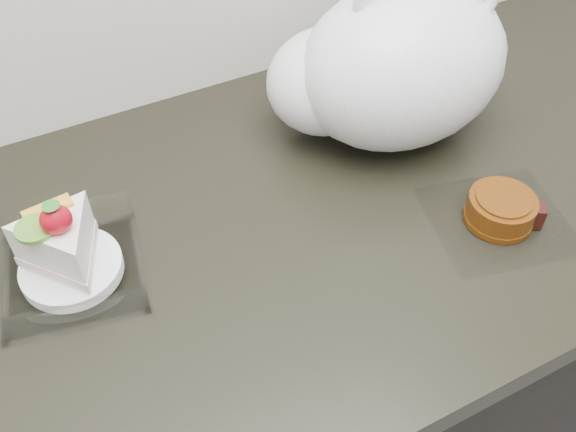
# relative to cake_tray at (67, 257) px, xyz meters

# --- Properties ---
(counter) EXTENTS (2.04, 0.64, 0.90)m
(counter) POSITION_rel_cake_tray_xyz_m (0.23, -0.03, -0.48)
(counter) COLOR black
(counter) RESTS_ON ground
(cake_tray) EXTENTS (0.19, 0.19, 0.13)m
(cake_tray) POSITION_rel_cake_tray_xyz_m (0.00, 0.00, 0.00)
(cake_tray) COLOR white
(cake_tray) RESTS_ON counter
(mooncake_wrap) EXTENTS (0.20, 0.20, 0.04)m
(mooncake_wrap) POSITION_rel_cake_tray_xyz_m (0.51, -0.16, -0.02)
(mooncake_wrap) COLOR white
(mooncake_wrap) RESTS_ON counter
(plastic_bag) EXTENTS (0.37, 0.30, 0.28)m
(plastic_bag) POSITION_rel_cake_tray_xyz_m (0.47, 0.06, 0.08)
(plastic_bag) COLOR white
(plastic_bag) RESTS_ON counter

